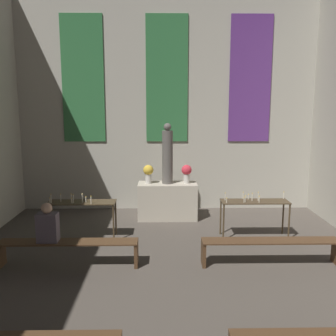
{
  "coord_description": "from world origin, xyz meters",
  "views": [
    {
      "loc": [
        -0.14,
        0.65,
        2.88
      ],
      "look_at": [
        0.0,
        9.07,
        1.44
      ],
      "focal_mm": 40.0,
      "sensor_mm": 36.0,
      "label": 1
    }
  ],
  "objects_px": {
    "pew_back_left": "(68,247)",
    "person_seated": "(48,225)",
    "altar": "(167,201)",
    "candle_rack_left": "(81,206)",
    "statue": "(167,155)",
    "flower_vase_left": "(148,172)",
    "pew_back_right": "(271,246)",
    "flower_vase_right": "(187,172)",
    "candle_rack_right": "(254,205)"
  },
  "relations": [
    {
      "from": "flower_vase_left",
      "to": "candle_rack_left",
      "type": "bearing_deg",
      "value": -134.59
    },
    {
      "from": "candle_rack_right",
      "to": "pew_back_right",
      "type": "bearing_deg",
      "value": -91.69
    },
    {
      "from": "candle_rack_left",
      "to": "person_seated",
      "type": "distance_m",
      "value": 1.44
    },
    {
      "from": "altar",
      "to": "flower_vase_right",
      "type": "relative_size",
      "value": 3.14
    },
    {
      "from": "pew_back_left",
      "to": "pew_back_right",
      "type": "xyz_separation_m",
      "value": [
        3.64,
        0.0,
        0.0
      ]
    },
    {
      "from": "pew_back_left",
      "to": "person_seated",
      "type": "bearing_deg",
      "value": 180.0
    },
    {
      "from": "candle_rack_left",
      "to": "pew_back_right",
      "type": "xyz_separation_m",
      "value": [
        3.7,
        -1.41,
        -0.37
      ]
    },
    {
      "from": "statue",
      "to": "altar",
      "type": "bearing_deg",
      "value": 0.0
    },
    {
      "from": "altar",
      "to": "flower_vase_left",
      "type": "height_order",
      "value": "flower_vase_left"
    },
    {
      "from": "flower_vase_right",
      "to": "candle_rack_right",
      "type": "height_order",
      "value": "flower_vase_right"
    },
    {
      "from": "altar",
      "to": "pew_back_left",
      "type": "height_order",
      "value": "altar"
    },
    {
      "from": "altar",
      "to": "statue",
      "type": "relative_size",
      "value": 0.98
    },
    {
      "from": "flower_vase_left",
      "to": "pew_back_right",
      "type": "relative_size",
      "value": 0.19
    },
    {
      "from": "candle_rack_left",
      "to": "person_seated",
      "type": "relative_size",
      "value": 2.05
    },
    {
      "from": "altar",
      "to": "candle_rack_left",
      "type": "distance_m",
      "value": 2.36
    },
    {
      "from": "altar",
      "to": "flower_vase_left",
      "type": "relative_size",
      "value": 3.14
    },
    {
      "from": "altar",
      "to": "person_seated",
      "type": "bearing_deg",
      "value": -127.46
    },
    {
      "from": "pew_back_left",
      "to": "statue",
      "type": "bearing_deg",
      "value": 57.24
    },
    {
      "from": "candle_rack_right",
      "to": "flower_vase_right",
      "type": "bearing_deg",
      "value": 134.38
    },
    {
      "from": "flower_vase_left",
      "to": "pew_back_right",
      "type": "height_order",
      "value": "flower_vase_left"
    },
    {
      "from": "statue",
      "to": "candle_rack_right",
      "type": "height_order",
      "value": "statue"
    },
    {
      "from": "statue",
      "to": "person_seated",
      "type": "distance_m",
      "value": 3.66
    },
    {
      "from": "statue",
      "to": "pew_back_right",
      "type": "distance_m",
      "value": 3.6
    },
    {
      "from": "pew_back_left",
      "to": "person_seated",
      "type": "height_order",
      "value": "person_seated"
    },
    {
      "from": "statue",
      "to": "pew_back_left",
      "type": "height_order",
      "value": "statue"
    },
    {
      "from": "pew_back_right",
      "to": "altar",
      "type": "bearing_deg",
      "value": 122.76
    },
    {
      "from": "person_seated",
      "to": "candle_rack_right",
      "type": "bearing_deg",
      "value": 19.38
    },
    {
      "from": "candle_rack_left",
      "to": "candle_rack_right",
      "type": "xyz_separation_m",
      "value": [
        3.74,
        0.0,
        -0.0
      ]
    },
    {
      "from": "pew_back_left",
      "to": "candle_rack_right",
      "type": "bearing_deg",
      "value": 21.05
    },
    {
      "from": "candle_rack_left",
      "to": "statue",
      "type": "bearing_deg",
      "value": 37.04
    },
    {
      "from": "altar",
      "to": "pew_back_left",
      "type": "relative_size",
      "value": 0.59
    },
    {
      "from": "flower_vase_right",
      "to": "altar",
      "type": "bearing_deg",
      "value": 180.0
    },
    {
      "from": "flower_vase_left",
      "to": "flower_vase_right",
      "type": "xyz_separation_m",
      "value": [
        0.96,
        0.0,
        0.0
      ]
    },
    {
      "from": "candle_rack_right",
      "to": "person_seated",
      "type": "relative_size",
      "value": 2.05
    },
    {
      "from": "flower_vase_left",
      "to": "candle_rack_left",
      "type": "height_order",
      "value": "flower_vase_left"
    },
    {
      "from": "candle_rack_right",
      "to": "statue",
      "type": "bearing_deg",
      "value": 142.83
    },
    {
      "from": "flower_vase_right",
      "to": "candle_rack_right",
      "type": "xyz_separation_m",
      "value": [
        1.38,
        -1.41,
        -0.48
      ]
    },
    {
      "from": "candle_rack_left",
      "to": "person_seated",
      "type": "bearing_deg",
      "value": -101.68
    },
    {
      "from": "candle_rack_right",
      "to": "pew_back_left",
      "type": "relative_size",
      "value": 0.59
    },
    {
      "from": "flower_vase_right",
      "to": "person_seated",
      "type": "relative_size",
      "value": 0.66
    },
    {
      "from": "statue",
      "to": "flower_vase_left",
      "type": "height_order",
      "value": "statue"
    },
    {
      "from": "flower_vase_left",
      "to": "pew_back_right",
      "type": "distance_m",
      "value": 3.74
    },
    {
      "from": "candle_rack_left",
      "to": "candle_rack_right",
      "type": "relative_size",
      "value": 1.0
    },
    {
      "from": "altar",
      "to": "pew_back_left",
      "type": "xyz_separation_m",
      "value": [
        -1.82,
        -2.83,
        -0.1
      ]
    },
    {
      "from": "candle_rack_left",
      "to": "flower_vase_left",
      "type": "bearing_deg",
      "value": 45.41
    },
    {
      "from": "candle_rack_left",
      "to": "pew_back_right",
      "type": "distance_m",
      "value": 3.97
    },
    {
      "from": "flower_vase_right",
      "to": "pew_back_right",
      "type": "distance_m",
      "value": 3.24
    },
    {
      "from": "candle_rack_right",
      "to": "pew_back_right",
      "type": "distance_m",
      "value": 1.46
    },
    {
      "from": "pew_back_right",
      "to": "pew_back_left",
      "type": "bearing_deg",
      "value": 180.0
    },
    {
      "from": "altar",
      "to": "candle_rack_left",
      "type": "relative_size",
      "value": 1.01
    }
  ]
}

